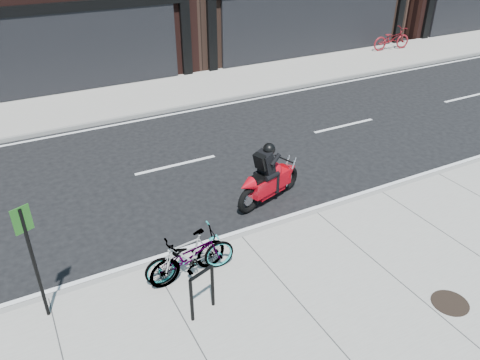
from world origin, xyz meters
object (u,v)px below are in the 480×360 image
bike_rack (202,289)px  bicycle_rear (188,256)px  bicycle_front (190,255)px  sign_post (32,254)px  motorcycle (272,176)px  manhole_cover (450,303)px  bicycle_far (392,39)px

bike_rack → bicycle_rear: 0.99m
bicycle_front → bicycle_rear: bearing=126.8°
bike_rack → bicycle_rear: bearing=81.8°
bicycle_front → bicycle_rear: 0.06m
bicycle_rear → bicycle_front: bearing=116.8°
bike_rack → sign_post: (-2.42, 1.21, 0.79)m
bicycle_front → motorcycle: (2.91, 1.81, 0.05)m
bike_rack → sign_post: sign_post is taller
manhole_cover → sign_post: size_ratio=0.29×
motorcycle → sign_post: sign_post is taller
bicycle_front → bicycle_rear: (-0.05, -0.03, 0.02)m
bike_rack → bicycle_rear: bicycle_rear is taller
bicycle_front → motorcycle: size_ratio=0.86×
bike_rack → bicycle_front: size_ratio=0.52×
motorcycle → sign_post: size_ratio=0.93×
motorcycle → sign_post: bearing=178.5°
bike_rack → bicycle_far: bicycle_far is taller
bicycle_rear → sign_post: bearing=-102.4°
bike_rack → bicycle_rear: size_ratio=0.57×
bike_rack → bicycle_far: (15.72, 12.05, -0.00)m
manhole_cover → bicycle_rear: bearing=143.6°
bike_rack → motorcycle: motorcycle is taller
bicycle_front → bicycle_far: size_ratio=0.86×
bicycle_front → sign_post: size_ratio=0.80×
bicycle_rear → manhole_cover: bearing=46.4°
bicycle_rear → motorcycle: bearing=114.8°
manhole_cover → sign_post: sign_post is taller
motorcycle → sign_post: (-5.52, -1.61, 0.82)m
motorcycle → manhole_cover: 4.82m
bicycle_far → bicycle_rear: bearing=131.6°
bike_rack → motorcycle: bearing=42.3°
bicycle_front → bicycle_rear: bicycle_rear is taller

